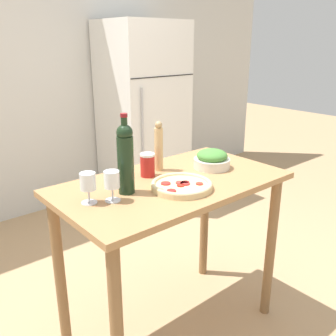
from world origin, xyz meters
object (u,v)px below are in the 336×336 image
object	(u,v)px
homemade_pizza	(182,185)
salt_canister	(148,165)
wine_glass_near	(112,181)
pepper_mill	(159,147)
refrigerator	(143,114)
wine_glass_far	(88,183)
wine_bottle	(125,157)
salad_bowl	(212,159)

from	to	relation	value
homemade_pizza	salt_canister	bearing A→B (deg)	94.12
wine_glass_near	homemade_pizza	distance (m)	0.35
homemade_pizza	pepper_mill	bearing A→B (deg)	72.73
salt_canister	homemade_pizza	bearing A→B (deg)	-85.88
wine_glass_near	refrigerator	bearing A→B (deg)	49.93
wine_glass_far	wine_glass_near	bearing A→B (deg)	-27.18
wine_bottle	salt_canister	world-z (taller)	wine_bottle
homemade_pizza	salt_canister	size ratio (longest dim) A/B	2.40
salad_bowl	salt_canister	distance (m)	0.38
refrigerator	wine_glass_near	bearing A→B (deg)	-130.07
wine_bottle	homemade_pizza	xyz separation A→B (m)	(0.23, -0.13, -0.16)
wine_bottle	wine_glass_near	xyz separation A→B (m)	(-0.10, -0.04, -0.08)
salt_canister	salad_bowl	bearing A→B (deg)	-19.22
wine_glass_near	homemade_pizza	xyz separation A→B (m)	(0.33, -0.09, -0.07)
refrigerator	salad_bowl	world-z (taller)	refrigerator
wine_glass_far	salad_bowl	xyz separation A→B (m)	(0.76, -0.02, -0.04)
refrigerator	homemade_pizza	distance (m)	2.13
wine_glass_far	homemade_pizza	bearing A→B (deg)	-18.15
wine_glass_near	wine_bottle	bearing A→B (deg)	21.20
wine_glass_near	salt_canister	distance (m)	0.35
wine_glass_far	salt_canister	bearing A→B (deg)	14.93
pepper_mill	refrigerator	bearing A→B (deg)	56.06
wine_glass_far	refrigerator	bearing A→B (deg)	47.40
homemade_pizza	wine_glass_far	bearing A→B (deg)	161.85
refrigerator	pepper_mill	distance (m)	1.85
pepper_mill	wine_glass_far	bearing A→B (deg)	-164.08
salad_bowl	wine_glass_near	bearing A→B (deg)	-177.35
refrigerator	homemade_pizza	xyz separation A→B (m)	(-1.12, -1.81, 0.05)
refrigerator	wine_bottle	world-z (taller)	refrigerator
wine_glass_near	pepper_mill	bearing A→B (deg)	24.69
salt_canister	wine_bottle	bearing A→B (deg)	-151.37
wine_bottle	wine_glass_far	distance (m)	0.21
salt_canister	wine_glass_near	bearing A→B (deg)	-153.67
wine_glass_near	pepper_mill	xyz separation A→B (m)	(0.42, 0.19, 0.04)
wine_bottle	pepper_mill	bearing A→B (deg)	25.76
pepper_mill	salad_bowl	size ratio (longest dim) A/B	1.35
pepper_mill	homemade_pizza	world-z (taller)	pepper_mill
refrigerator	salt_canister	xyz separation A→B (m)	(-1.13, -1.57, 0.09)
wine_glass_far	salt_canister	size ratio (longest dim) A/B	1.13
wine_glass_near	salad_bowl	bearing A→B (deg)	2.65
wine_glass_far	salad_bowl	bearing A→B (deg)	-1.21
salt_canister	refrigerator	bearing A→B (deg)	54.08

